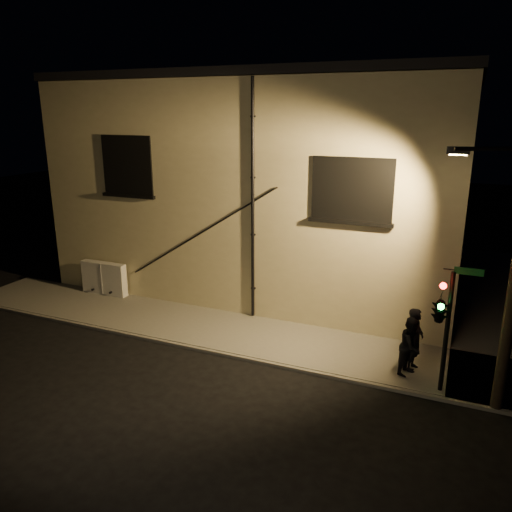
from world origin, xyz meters
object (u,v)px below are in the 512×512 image
at_px(pedestrian_a, 415,339).
at_px(streetlamp_pole, 512,270).
at_px(pedestrian_b, 411,346).
at_px(traffic_signal, 441,309).
at_px(utility_cabinet, 104,278).

height_order(pedestrian_a, streetlamp_pole, streetlamp_pole).
xyz_separation_m(pedestrian_a, pedestrian_b, (-0.07, -0.27, -0.09)).
relative_size(traffic_signal, streetlamp_pole, 0.50).
bearing_deg(utility_cabinet, streetlamp_pole, -10.14).
relative_size(pedestrian_a, traffic_signal, 0.54).
xyz_separation_m(pedestrian_b, traffic_signal, (0.69, -0.71, 1.50)).
relative_size(pedestrian_b, streetlamp_pole, 0.24).
bearing_deg(pedestrian_b, pedestrian_a, 4.72).
xyz_separation_m(utility_cabinet, traffic_signal, (13.01, -2.51, 1.69)).
xyz_separation_m(utility_cabinet, pedestrian_b, (12.32, -1.80, 0.18)).
distance_m(pedestrian_a, traffic_signal, 1.83).
relative_size(utility_cabinet, traffic_signal, 0.58).
relative_size(utility_cabinet, pedestrian_b, 1.19).
xyz_separation_m(traffic_signal, streetlamp_pole, (1.48, -0.08, 1.26)).
bearing_deg(pedestrian_a, utility_cabinet, 90.46).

